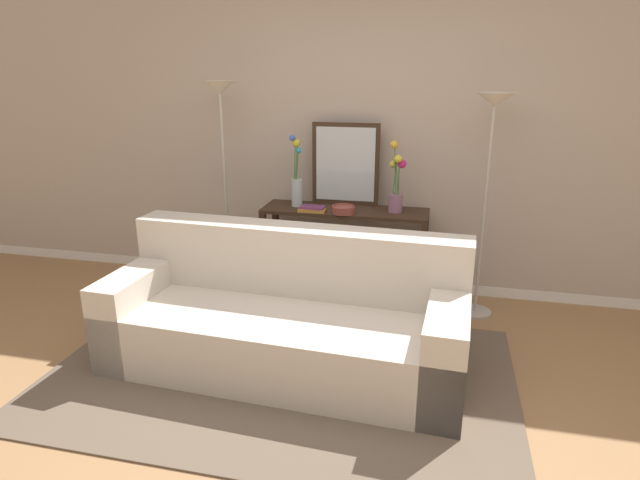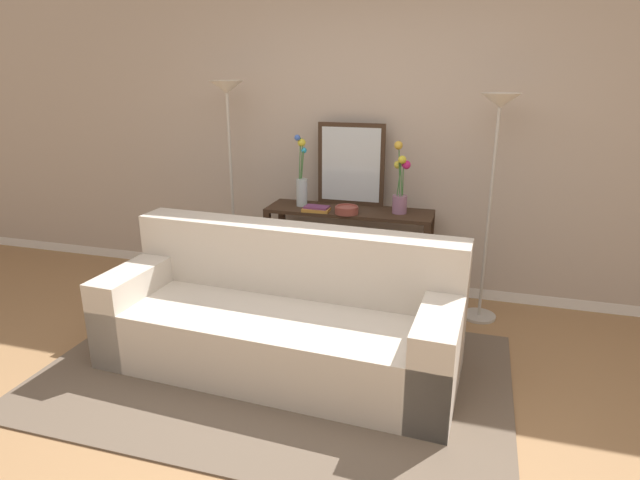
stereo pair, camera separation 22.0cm
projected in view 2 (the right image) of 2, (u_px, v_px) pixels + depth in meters
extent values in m
cube|color=#9E754C|center=(288.00, 439.00, 2.88)|extent=(16.00, 16.00, 0.02)
cube|color=white|center=(370.00, 279.00, 4.89)|extent=(12.00, 0.15, 0.09)
cube|color=#B7A899|center=(375.00, 125.00, 4.46)|extent=(12.00, 0.14, 2.67)
cube|color=brown|center=(274.00, 373.00, 3.45)|extent=(2.94, 1.85, 0.01)
cube|color=beige|center=(279.00, 338.00, 3.48)|extent=(2.33, 0.99, 0.42)
cube|color=beige|center=(295.00, 259.00, 3.63)|extent=(2.30, 0.37, 0.46)
cube|color=beige|center=(145.00, 303.00, 3.78)|extent=(0.28, 0.89, 0.60)
cube|color=beige|center=(439.00, 352.00, 3.13)|extent=(0.28, 0.89, 0.60)
cube|color=#382619|center=(349.00, 211.00, 4.37)|extent=(1.35, 0.39, 0.03)
cube|color=#382619|center=(348.00, 282.00, 4.56)|extent=(1.24, 0.33, 0.01)
cube|color=#382619|center=(268.00, 255.00, 4.51)|extent=(0.05, 0.05, 0.75)
cube|color=#382619|center=(425.00, 271.00, 4.15)|extent=(0.05, 0.05, 0.75)
cube|color=#382619|center=(282.00, 243.00, 4.82)|extent=(0.05, 0.05, 0.75)
cube|color=#382619|center=(429.00, 257.00, 4.47)|extent=(0.05, 0.05, 0.75)
cylinder|color=#B7B2A8|center=(237.00, 286.00, 4.81)|extent=(0.26, 0.26, 0.02)
cylinder|color=#B7B2A8|center=(232.00, 195.00, 4.55)|extent=(0.02, 0.02, 1.66)
cone|color=silver|center=(226.00, 87.00, 4.27)|extent=(0.28, 0.28, 0.10)
cylinder|color=#B7B2A8|center=(479.00, 316.00, 4.24)|extent=(0.26, 0.26, 0.02)
cylinder|color=#B7B2A8|center=(489.00, 217.00, 3.99)|extent=(0.02, 0.02, 1.59)
cone|color=silver|center=(500.00, 100.00, 3.73)|extent=(0.28, 0.28, 0.10)
cube|color=#382619|center=(351.00, 165.00, 4.42)|extent=(0.56, 0.02, 0.68)
cube|color=silver|center=(351.00, 165.00, 4.41)|extent=(0.49, 0.01, 0.61)
cylinder|color=silver|center=(302.00, 192.00, 4.45)|extent=(0.09, 0.09, 0.23)
cylinder|color=#3D7538|center=(300.00, 159.00, 4.36)|extent=(0.01, 0.05, 0.33)
sphere|color=#3F66CC|center=(297.00, 138.00, 4.32)|extent=(0.05, 0.05, 0.05)
cylinder|color=#3D7538|center=(303.00, 165.00, 4.38)|extent=(0.03, 0.02, 0.23)
sphere|color=#2AA5DA|center=(304.00, 150.00, 4.36)|extent=(0.05, 0.05, 0.05)
cylinder|color=#3D7538|center=(302.00, 161.00, 4.38)|extent=(0.03, 0.01, 0.29)
sphere|color=gold|center=(302.00, 143.00, 4.35)|extent=(0.07, 0.07, 0.07)
cylinder|color=gray|center=(400.00, 204.00, 4.24)|extent=(0.12, 0.12, 0.14)
cylinder|color=#3D7538|center=(401.00, 178.00, 4.15)|extent=(0.03, 0.01, 0.29)
sphere|color=gold|center=(402.00, 160.00, 4.09)|extent=(0.06, 0.06, 0.06)
cylinder|color=#3D7538|center=(399.00, 171.00, 4.15)|extent=(0.04, 0.04, 0.40)
sphere|color=gold|center=(398.00, 145.00, 4.07)|extent=(0.07, 0.07, 0.07)
cylinder|color=#3D7538|center=(403.00, 180.00, 4.17)|extent=(0.01, 0.04, 0.24)
sphere|color=#C72171|center=(406.00, 165.00, 4.13)|extent=(0.07, 0.07, 0.07)
cylinder|color=#3D7538|center=(399.00, 180.00, 4.19)|extent=(0.02, 0.03, 0.24)
sphere|color=gold|center=(398.00, 165.00, 4.17)|extent=(0.06, 0.06, 0.06)
cylinder|color=brown|center=(347.00, 210.00, 4.23)|extent=(0.18, 0.18, 0.05)
torus|color=brown|center=(347.00, 207.00, 4.23)|extent=(0.18, 0.18, 0.01)
cube|color=#B77F33|center=(316.00, 210.00, 4.31)|extent=(0.22, 0.14, 0.02)
cube|color=#6B3360|center=(317.00, 207.00, 4.31)|extent=(0.20, 0.13, 0.02)
cube|color=gold|center=(289.00, 284.00, 4.73)|extent=(0.03, 0.17, 0.11)
cube|color=tan|center=(292.00, 285.00, 4.72)|extent=(0.03, 0.17, 0.11)
cube|color=navy|center=(296.00, 285.00, 4.71)|extent=(0.04, 0.17, 0.13)
cube|color=#6B3360|center=(300.00, 286.00, 4.70)|extent=(0.02, 0.17, 0.10)
cube|color=#BC3328|center=(304.00, 286.00, 4.69)|extent=(0.05, 0.15, 0.13)
cube|color=#B77F33|center=(309.00, 287.00, 4.68)|extent=(0.05, 0.16, 0.10)
cube|color=maroon|center=(314.00, 288.00, 4.67)|extent=(0.04, 0.17, 0.10)
cube|color=#236033|center=(320.00, 287.00, 4.65)|extent=(0.05, 0.15, 0.12)
cube|color=#2D2D33|center=(324.00, 288.00, 4.64)|extent=(0.03, 0.14, 0.13)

